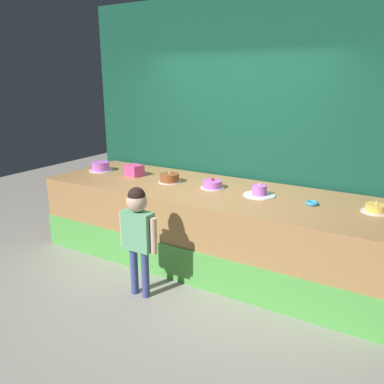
{
  "coord_description": "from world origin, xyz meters",
  "views": [
    {
      "loc": [
        2.07,
        -3.21,
        2.16
      ],
      "look_at": [
        -0.1,
        0.39,
        0.92
      ],
      "focal_mm": 36.43,
      "sensor_mm": 36.0,
      "label": 1
    }
  ],
  "objects": [
    {
      "name": "cake_right",
      "position": [
        0.59,
        0.7,
        0.95
      ],
      "size": [
        0.35,
        0.35,
        0.16
      ],
      "color": "white",
      "rests_on": "stage_platform"
    },
    {
      "name": "cake_left",
      "position": [
        -0.59,
        0.66,
        0.96
      ],
      "size": [
        0.28,
        0.28,
        0.16
      ],
      "color": "white",
      "rests_on": "stage_platform"
    },
    {
      "name": "ground_plane",
      "position": [
        0.0,
        0.0,
        0.0
      ],
      "size": [
        12.0,
        12.0,
        0.0
      ],
      "primitive_type": "plane",
      "color": "gray"
    },
    {
      "name": "cake_far_left",
      "position": [
        -1.76,
        0.68,
        0.96
      ],
      "size": [
        0.34,
        0.34,
        0.12
      ],
      "color": "silver",
      "rests_on": "stage_platform"
    },
    {
      "name": "child_figure",
      "position": [
        -0.22,
        -0.43,
        0.74
      ],
      "size": [
        0.44,
        0.2,
        1.15
      ],
      "color": "#3F4C8C",
      "rests_on": "ground_plane"
    },
    {
      "name": "pink_box",
      "position": [
        -1.17,
        0.7,
        0.98
      ],
      "size": [
        0.25,
        0.21,
        0.15
      ],
      "primitive_type": "cube",
      "rotation": [
        0.0,
        0.0,
        -0.2
      ],
      "color": "#E6488F",
      "rests_on": "stage_platform"
    },
    {
      "name": "cake_far_right",
      "position": [
        1.76,
        0.75,
        0.94
      ],
      "size": [
        0.27,
        0.27,
        0.13
      ],
      "color": "silver",
      "rests_on": "stage_platform"
    },
    {
      "name": "donut",
      "position": [
        1.17,
        0.67,
        0.92
      ],
      "size": [
        0.13,
        0.13,
        0.04
      ],
      "primitive_type": "torus",
      "color": "#3399D8",
      "rests_on": "stage_platform"
    },
    {
      "name": "curtain_backdrop",
      "position": [
        0.0,
        1.4,
        1.57
      ],
      "size": [
        4.53,
        0.08,
        3.14
      ],
      "primitive_type": "cube",
      "color": "#144C38",
      "rests_on": "ground_plane"
    },
    {
      "name": "stage_platform",
      "position": [
        0.0,
        0.65,
        0.45
      ],
      "size": [
        4.14,
        1.32,
        0.9
      ],
      "color": "#B27F4C",
      "rests_on": "ground_plane"
    },
    {
      "name": "cake_center",
      "position": [
        0.0,
        0.7,
        0.95
      ],
      "size": [
        0.28,
        0.28,
        0.13
      ],
      "color": "silver",
      "rests_on": "stage_platform"
    }
  ]
}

